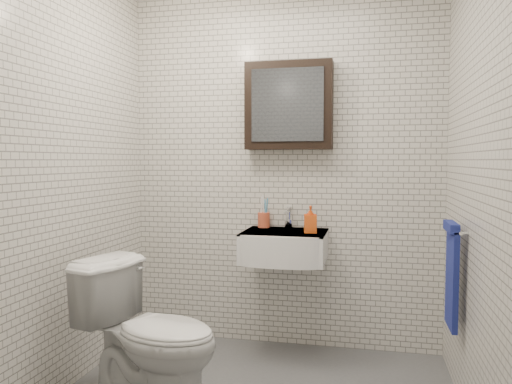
% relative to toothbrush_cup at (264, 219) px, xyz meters
% --- Properties ---
extents(room_shell, '(2.22, 2.02, 2.51)m').
position_rel_toothbrush_cup_xyz_m(room_shell, '(0.13, -0.94, 0.56)').
color(room_shell, silver).
rests_on(room_shell, ground).
extents(washbasin, '(0.55, 0.50, 0.20)m').
position_rel_toothbrush_cup_xyz_m(washbasin, '(0.18, -0.21, -0.15)').
color(washbasin, white).
rests_on(washbasin, room_shell).
extents(faucet, '(0.06, 0.20, 0.15)m').
position_rel_toothbrush_cup_xyz_m(faucet, '(0.18, -0.01, 0.01)').
color(faucet, silver).
rests_on(faucet, washbasin).
extents(mirror_cabinet, '(0.60, 0.15, 0.60)m').
position_rel_toothbrush_cup_xyz_m(mirror_cabinet, '(0.18, -0.01, 0.79)').
color(mirror_cabinet, black).
rests_on(mirror_cabinet, room_shell).
extents(towel_rail, '(0.09, 0.30, 0.58)m').
position_rel_toothbrush_cup_xyz_m(towel_rail, '(1.17, -0.59, -0.18)').
color(towel_rail, silver).
rests_on(towel_rail, room_shell).
extents(toothbrush_cup, '(0.09, 0.09, 0.23)m').
position_rel_toothbrush_cup_xyz_m(toothbrush_cup, '(0.00, 0.00, 0.00)').
color(toothbrush_cup, '#CC5133').
rests_on(toothbrush_cup, washbasin).
extents(soap_bottle, '(0.09, 0.09, 0.18)m').
position_rel_toothbrush_cup_xyz_m(soap_bottle, '(0.35, -0.19, 0.03)').
color(soap_bottle, orange).
rests_on(soap_bottle, washbasin).
extents(toilet, '(0.86, 0.62, 0.79)m').
position_rel_toothbrush_cup_xyz_m(toilet, '(-0.40, -1.03, -0.51)').
color(toilet, white).
rests_on(toilet, ground).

